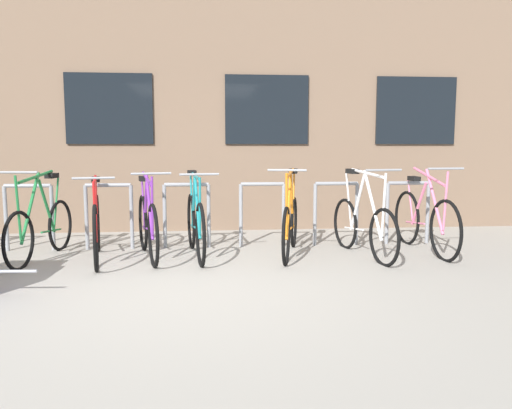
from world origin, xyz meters
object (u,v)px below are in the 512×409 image
at_px(bicycle_green, 41,227).
at_px(bicycle_red, 97,226).
at_px(bicycle_pink, 425,220).
at_px(bicycle_orange, 290,223).
at_px(bicycle_teal, 195,223).
at_px(bicycle_white, 363,225).
at_px(bicycle_purple, 148,225).

distance_m(bicycle_green, bicycle_red, 0.68).
xyz_separation_m(bicycle_pink, bicycle_orange, (-1.73, -0.01, -0.01)).
bearing_deg(bicycle_teal, bicycle_red, -175.59).
relative_size(bicycle_orange, bicycle_teal, 0.96).
distance_m(bicycle_pink, bicycle_green, 4.72).
bearing_deg(bicycle_green, bicycle_pink, -0.28).
bearing_deg(bicycle_red, bicycle_green, 171.00).
height_order(bicycle_pink, bicycle_white, bicycle_pink).
height_order(bicycle_white, bicycle_teal, bicycle_white).
distance_m(bicycle_orange, bicycle_teal, 1.17).
distance_m(bicycle_pink, bicycle_teal, 2.89).
height_order(bicycle_orange, bicycle_purple, bicycle_orange).
bearing_deg(bicycle_orange, bicycle_red, -178.32).
bearing_deg(bicycle_green, bicycle_orange, -0.71).
height_order(bicycle_pink, bicycle_green, bicycle_pink).
height_order(bicycle_red, bicycle_purple, bicycle_purple).
relative_size(bicycle_red, bicycle_orange, 1.07).
bearing_deg(bicycle_pink, bicycle_orange, -179.53).
distance_m(bicycle_teal, bicycle_purple, 0.57).
height_order(bicycle_green, bicycle_red, bicycle_green).
bearing_deg(bicycle_white, bicycle_green, 177.03).
xyz_separation_m(bicycle_white, bicycle_purple, (-2.61, 0.16, 0.01)).
bearing_deg(bicycle_purple, bicycle_red, -173.82).
bearing_deg(bicycle_purple, bicycle_teal, 2.59).
height_order(bicycle_red, bicycle_orange, bicycle_orange).
bearing_deg(bicycle_red, bicycle_white, -1.70).
height_order(bicycle_teal, bicycle_purple, bicycle_purple).
relative_size(bicycle_green, bicycle_orange, 1.01).
bearing_deg(bicycle_pink, bicycle_white, -168.27).
bearing_deg(bicycle_teal, bicycle_purple, -177.41).
relative_size(bicycle_green, bicycle_white, 1.02).
distance_m(bicycle_pink, bicycle_white, 0.87).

